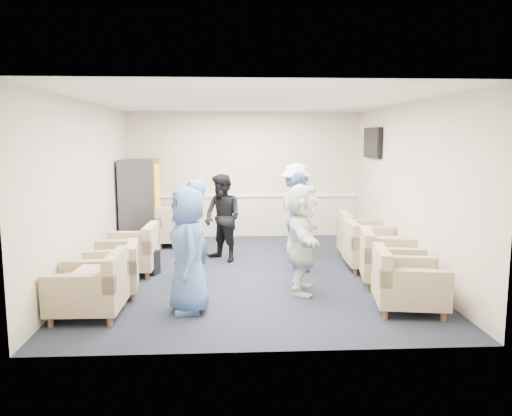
{
  "coord_description": "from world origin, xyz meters",
  "views": [
    {
      "loc": [
        -0.33,
        -7.77,
        2.14
      ],
      "look_at": [
        0.1,
        0.2,
        1.02
      ],
      "focal_mm": 35.0,
      "sensor_mm": 36.0,
      "label": 1
    }
  ],
  "objects": [
    {
      "name": "armchair_corner",
      "position": [
        -1.35,
        2.11,
        0.34
      ],
      "size": [
        0.89,
        0.89,
        0.69
      ],
      "rotation": [
        0.0,
        0.0,
        3.17
      ],
      "color": "#9A8463",
      "rests_on": "floor"
    },
    {
      "name": "right_wall",
      "position": [
        2.5,
        0.0,
        1.35
      ],
      "size": [
        0.02,
        6.0,
        2.7
      ],
      "primitive_type": "cube",
      "color": "beige",
      "rests_on": "floor"
    },
    {
      "name": "pillow",
      "position": [
        -1.99,
        -1.86,
        0.51
      ],
      "size": [
        0.38,
        0.49,
        0.14
      ],
      "primitive_type": "cube",
      "rotation": [
        0.0,
        0.0,
        -1.59
      ],
      "color": "beige",
      "rests_on": "armchair_left_near"
    },
    {
      "name": "person_front_right",
      "position": [
        0.67,
        -1.06,
        0.76
      ],
      "size": [
        0.66,
        1.47,
        1.53
      ],
      "primitive_type": "imported",
      "rotation": [
        0.0,
        0.0,
        1.42
      ],
      "color": "silver",
      "rests_on": "floor"
    },
    {
      "name": "armchair_left_mid",
      "position": [
        -1.92,
        -1.05,
        0.3
      ],
      "size": [
        0.87,
        0.87,
        0.61
      ],
      "rotation": [
        0.0,
        0.0,
        -1.42
      ],
      "color": "#9A8463",
      "rests_on": "floor"
    },
    {
      "name": "person_mid_left",
      "position": [
        -0.85,
        -0.58,
        0.77
      ],
      "size": [
        0.45,
        0.61,
        1.55
      ],
      "primitive_type": "imported",
      "rotation": [
        0.0,
        0.0,
        -1.72
      ],
      "color": "#4565A6",
      "rests_on": "floor"
    },
    {
      "name": "backpack",
      "position": [
        -1.59,
        -0.0,
        0.24
      ],
      "size": [
        0.32,
        0.28,
        0.46
      ],
      "rotation": [
        0.0,
        0.0,
        -0.41
      ],
      "color": "black",
      "rests_on": "floor"
    },
    {
      "name": "person_mid_right",
      "position": [
        0.78,
        0.11,
        0.8
      ],
      "size": [
        0.48,
        0.98,
        1.61
      ],
      "primitive_type": "imported",
      "rotation": [
        0.0,
        0.0,
        1.48
      ],
      "color": "#4565A6",
      "rests_on": "floor"
    },
    {
      "name": "ceiling",
      "position": [
        0.0,
        0.0,
        2.7
      ],
      "size": [
        6.0,
        6.0,
        0.0
      ],
      "primitive_type": "plane",
      "rotation": [
        3.14,
        0.0,
        0.0
      ],
      "color": "white",
      "rests_on": "back_wall"
    },
    {
      "name": "person_front_left",
      "position": [
        -0.84,
        -1.76,
        0.78
      ],
      "size": [
        0.65,
        0.85,
        1.55
      ],
      "primitive_type": "imported",
      "rotation": [
        0.0,
        0.0,
        -1.35
      ],
      "color": "#4565A6",
      "rests_on": "floor"
    },
    {
      "name": "back_wall",
      "position": [
        0.0,
        3.0,
        1.35
      ],
      "size": [
        5.0,
        0.02,
        2.7
      ],
      "primitive_type": "cube",
      "color": "beige",
      "rests_on": "floor"
    },
    {
      "name": "front_wall",
      "position": [
        0.0,
        -3.0,
        1.35
      ],
      "size": [
        5.0,
        0.02,
        2.7
      ],
      "primitive_type": "cube",
      "color": "beige",
      "rests_on": "floor"
    },
    {
      "name": "person_back_right",
      "position": [
        0.89,
        1.19,
        0.84
      ],
      "size": [
        0.86,
        1.2,
        1.69
      ],
      "primitive_type": "imported",
      "rotation": [
        0.0,
        0.0,
        1.8
      ],
      "color": "silver",
      "rests_on": "floor"
    },
    {
      "name": "person_back_left",
      "position": [
        -0.45,
        0.81,
        0.76
      ],
      "size": [
        0.93,
        0.94,
        1.53
      ],
      "primitive_type": "imported",
      "rotation": [
        0.0,
        0.0,
        -0.8
      ],
      "color": "black",
      "rests_on": "floor"
    },
    {
      "name": "armchair_right_near",
      "position": [
        1.85,
        -1.86,
        0.33
      ],
      "size": [
        0.95,
        0.95,
        0.66
      ],
      "rotation": [
        0.0,
        0.0,
        1.42
      ],
      "color": "#9A8463",
      "rests_on": "floor"
    },
    {
      "name": "armchair_right_far",
      "position": [
        2.02,
        0.86,
        0.35
      ],
      "size": [
        0.94,
        0.94,
        0.7
      ],
      "rotation": [
        0.0,
        0.0,
        1.49
      ],
      "color": "#9A8463",
      "rests_on": "floor"
    },
    {
      "name": "floor",
      "position": [
        0.0,
        0.0,
        0.0
      ],
      "size": [
        6.0,
        6.0,
        0.0
      ],
      "primitive_type": "plane",
      "color": "black",
      "rests_on": "ground"
    },
    {
      "name": "left_wall",
      "position": [
        -2.5,
        0.0,
        1.35
      ],
      "size": [
        0.02,
        6.0,
        2.7
      ],
      "primitive_type": "cube",
      "color": "beige",
      "rests_on": "floor"
    },
    {
      "name": "armchair_left_far",
      "position": [
        -1.87,
        0.05,
        0.33
      ],
      "size": [
        0.86,
        0.86,
        0.67
      ],
      "rotation": [
        0.0,
        0.0,
        -1.6
      ],
      "color": "#9A8463",
      "rests_on": "floor"
    },
    {
      "name": "armchair_right_midnear",
      "position": [
        1.97,
        -0.74,
        0.34
      ],
      "size": [
        0.98,
        0.98,
        0.68
      ],
      "rotation": [
        0.0,
        0.0,
        1.4
      ],
      "color": "#9A8463",
      "rests_on": "floor"
    },
    {
      "name": "tv",
      "position": [
        2.44,
        1.8,
        2.05
      ],
      "size": [
        0.1,
        1.0,
        0.58
      ],
      "color": "black",
      "rests_on": "right_wall"
    },
    {
      "name": "armchair_left_near",
      "position": [
        -1.98,
        -1.86,
        0.33
      ],
      "size": [
        0.84,
        0.84,
        0.66
      ],
      "rotation": [
        0.0,
        0.0,
        -1.59
      ],
      "color": "#9A8463",
      "rests_on": "floor"
    },
    {
      "name": "armchair_right_midfar",
      "position": [
        1.94,
        0.09,
        0.34
      ],
      "size": [
        0.88,
        0.88,
        0.68
      ],
      "rotation": [
        0.0,
        0.0,
        1.54
      ],
      "color": "#9A8463",
      "rests_on": "floor"
    },
    {
      "name": "chair_rail",
      "position": [
        0.0,
        2.98,
        0.9
      ],
      "size": [
        4.98,
        0.04,
        0.06
      ],
      "primitive_type": "cube",
      "color": "white",
      "rests_on": "back_wall"
    },
    {
      "name": "vending_machine",
      "position": [
        -2.09,
        2.12,
        0.86
      ],
      "size": [
        0.7,
        0.82,
        1.73
      ],
      "color": "#46464D",
      "rests_on": "floor"
    }
  ]
}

